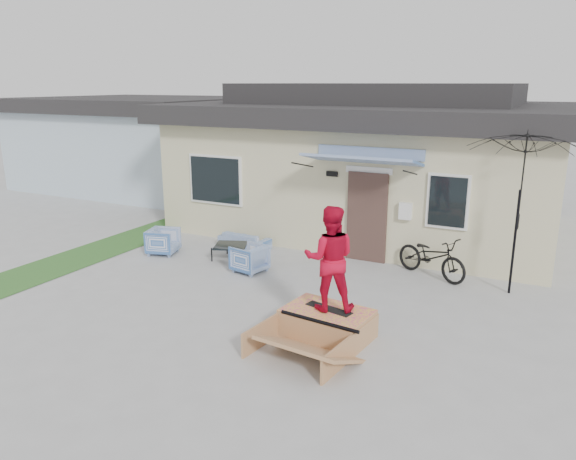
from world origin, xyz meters
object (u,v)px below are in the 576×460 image
at_px(bicycle, 432,252).
at_px(patio_umbrella, 518,208).
at_px(armchair_left, 163,240).
at_px(skate_ramp, 327,323).
at_px(coffee_table, 231,252).
at_px(loveseat, 245,237).
at_px(skateboard, 329,308).
at_px(skater, 330,256).
at_px(armchair_right, 249,257).

xyz_separation_m(bicycle, patio_umbrella, (1.62, -0.24, 1.19)).
height_order(armchair_left, skate_ramp, armchair_left).
bearing_deg(coffee_table, bicycle, 11.81).
distance_m(loveseat, armchair_left, 2.02).
xyz_separation_m(coffee_table, skateboard, (3.64, -2.69, 0.31)).
distance_m(patio_umbrella, skater, 4.23).
distance_m(armchair_left, skate_ramp, 5.86).
bearing_deg(skater, patio_umbrella, -148.81).
relative_size(coffee_table, bicycle, 0.42).
height_order(patio_umbrella, skater, skater).
bearing_deg(bicycle, skater, -168.46).
xyz_separation_m(loveseat, skater, (3.88, -3.69, 1.12)).
xyz_separation_m(armchair_right, skate_ramp, (2.80, -2.19, -0.11)).
height_order(loveseat, armchair_left, armchair_left).
xyz_separation_m(skateboard, skater, (-0.00, 0.00, 0.89)).
bearing_deg(coffee_table, loveseat, 103.04).
relative_size(bicycle, skater, 1.01).
bearing_deg(coffee_table, armchair_right, -33.40).
xyz_separation_m(loveseat, skate_ramp, (3.87, -3.74, -0.03)).
bearing_deg(skateboard, bicycle, 89.42).
relative_size(armchair_right, bicycle, 0.39).
bearing_deg(armchair_left, skater, -129.51).
height_order(armchair_left, patio_umbrella, patio_umbrella).
xyz_separation_m(armchair_left, bicycle, (6.23, 1.31, 0.21)).
distance_m(loveseat, coffee_table, 1.03).
xyz_separation_m(loveseat, armchair_left, (-1.49, -1.37, 0.09)).
distance_m(bicycle, skater, 3.83).
distance_m(coffee_table, skateboard, 4.54).
relative_size(patio_umbrella, skateboard, 3.08).
bearing_deg(skateboard, coffee_table, 156.28).
xyz_separation_m(patio_umbrella, skateboard, (-2.48, -3.40, -1.26)).
relative_size(skateboard, skater, 0.48).
height_order(armchair_right, bicycle, bicycle).
height_order(bicycle, skater, skater).
relative_size(loveseat, skateboard, 1.61).
relative_size(armchair_right, skateboard, 0.82).
bearing_deg(loveseat, skate_ramp, 139.38).
bearing_deg(loveseat, bicycle, -177.28).
bearing_deg(loveseat, armchair_right, 128.01).
bearing_deg(bicycle, skateboard, -168.46).
relative_size(skate_ramp, skateboard, 2.22).
distance_m(loveseat, skater, 5.47).
bearing_deg(skater, bicycle, -126.01).
bearing_deg(loveseat, skateboard, 139.78).
bearing_deg(skateboard, armchair_right, 155.40).
distance_m(coffee_table, patio_umbrella, 6.36).
bearing_deg(armchair_left, patio_umbrella, -98.27).
distance_m(armchair_left, patio_umbrella, 8.04).
distance_m(armchair_right, skateboard, 3.53).
distance_m(patio_umbrella, skate_ramp, 4.51).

